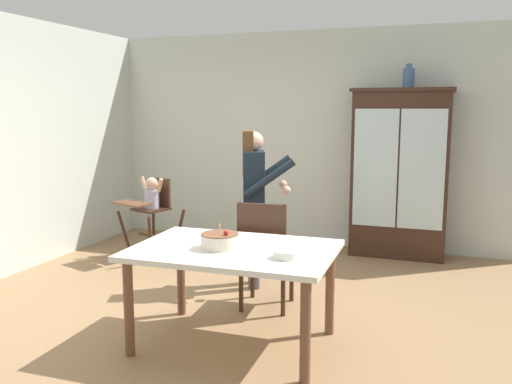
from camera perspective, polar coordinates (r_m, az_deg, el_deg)
ground_plane at (r=4.77m, az=-2.53°, el=-12.62°), size 6.24×6.24×0.00m
wall_back at (r=6.96m, az=5.63°, el=5.56°), size 5.32×0.06×2.70m
china_cabinet at (r=6.54m, az=14.91°, el=1.93°), size 1.15×0.48×1.97m
ceramic_vase at (r=6.50m, az=15.81°, el=11.56°), size 0.13×0.13×0.27m
high_chair_with_toddler at (r=6.43m, az=-11.00°, el=-1.07°), size 0.72×0.80×0.95m
adult_person at (r=5.22m, az=-0.16°, el=0.30°), size 0.63×0.62×1.53m
dining_table at (r=3.98m, az=-2.36°, el=-7.15°), size 1.47×1.03×0.74m
birthday_cake at (r=3.94m, az=-3.83°, el=-5.15°), size 0.28×0.28×0.19m
serving_bowl at (r=3.68m, az=3.21°, el=-6.56°), size 0.18×0.18×0.05m
dining_chair_far_side at (r=4.65m, az=0.89°, el=-5.95°), size 0.47×0.47×0.96m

